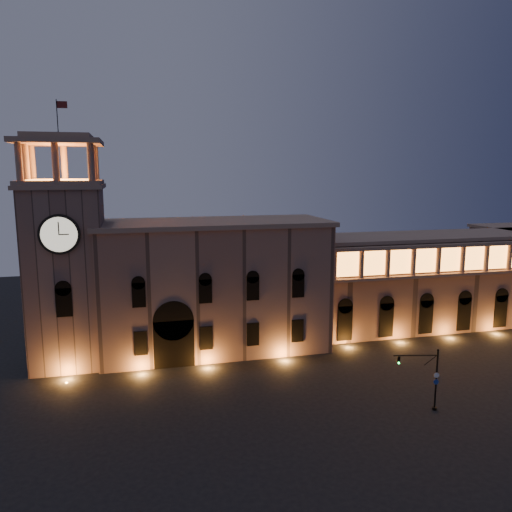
# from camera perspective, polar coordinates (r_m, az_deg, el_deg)

# --- Properties ---
(ground) EXTENTS (160.00, 160.00, 0.00)m
(ground) POSITION_cam_1_polar(r_m,az_deg,el_deg) (51.19, 1.75, -18.37)
(ground) COLOR black
(ground) RESTS_ON ground
(government_building) EXTENTS (30.80, 12.80, 17.60)m
(government_building) POSITION_cam_1_polar(r_m,az_deg,el_deg) (67.96, -4.89, -3.38)
(government_building) COLOR #77584E
(government_building) RESTS_ON ground
(clock_tower) EXTENTS (9.80, 9.80, 32.40)m
(clock_tower) POSITION_cam_1_polar(r_m,az_deg,el_deg) (66.02, -20.81, -1.06)
(clock_tower) COLOR #77584E
(clock_tower) RESTS_ON ground
(colonnade_wing) EXTENTS (40.60, 11.50, 14.50)m
(colonnade_wing) POSITION_cam_1_polar(r_m,az_deg,el_deg) (82.36, 19.02, -2.60)
(colonnade_wing) COLOR brown
(colonnade_wing) RESTS_ON ground
(traffic_light) EXTENTS (4.66, 1.25, 6.51)m
(traffic_light) POSITION_cam_1_polar(r_m,az_deg,el_deg) (54.71, 19.11, -13.06)
(traffic_light) COLOR black
(traffic_light) RESTS_ON ground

